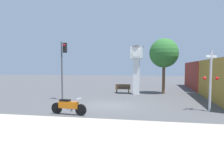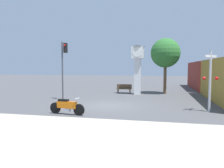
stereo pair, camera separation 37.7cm
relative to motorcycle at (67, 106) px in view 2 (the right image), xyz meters
The scene contains 9 objects.
ground_plane 3.82m from the motorcycle, 64.58° to the left, with size 120.00×120.00×0.00m, color #4C4C4F.
sidewalk_strip 4.34m from the motorcycle, 67.86° to the right, with size 36.00×6.00×0.10m.
motorcycle is the anchor object (origin of this frame).
clock_tower 11.15m from the motorcycle, 74.15° to the left, with size 1.39×1.39×4.97m.
freight_train 16.65m from the motorcycle, 50.14° to the left, with size 2.80×21.88×3.40m.
traffic_light 6.55m from the motorcycle, 116.27° to the left, with size 0.50×0.35×4.80m.
railroad_crossing_signal 8.67m from the motorcycle, 17.67° to the left, with size 0.90×0.82×3.71m.
street_tree 13.30m from the motorcycle, 63.77° to the left, with size 2.97×2.97×5.66m.
bench 11.39m from the motorcycle, 82.76° to the left, with size 1.60×0.44×0.92m.
Camera 2 is at (3.60, -14.91, 2.67)m, focal length 35.00 mm.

